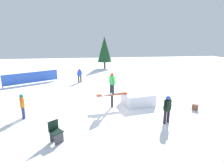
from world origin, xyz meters
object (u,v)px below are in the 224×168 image
Objects in this scene: folding_chair at (56,132)px; bystander_blue at (80,75)px; bystander_orange at (22,105)px; bystander_black at (167,108)px; pine_tree_near at (105,49)px; backpack_on_snow at (195,107)px; main_rider_on_rail at (112,84)px; rail_feature at (112,96)px.

bystander_blue is at bearing 47.14° from folding_chair.
bystander_black is at bearing 62.87° from bystander_orange.
pine_tree_near is at bearing -112.59° from bystander_black.
bystander_black is at bearing -99.25° from backpack_on_snow.
main_rider_on_rail is at bearing -72.75° from bystander_black.
bystander_black is at bearing -97.02° from bystander_blue.
folding_chair is at bearing 29.48° from main_rider_on_rail.
rail_feature is 4.38m from folding_chair.
folding_chair is 7.91m from backpack_on_snow.
bystander_black is 2.82m from backpack_on_snow.
bystander_orange is (4.85, 0.84, -0.75)m from main_rider_on_rail.
bystander_blue is at bearing -176.68° from backpack_on_snow.
bystander_blue reaches higher than folding_chair.
rail_feature is at bearing -105.51° from bystander_blue.
main_rider_on_rail is at bearing -141.24° from backpack_on_snow.
pine_tree_near is at bearing 38.57° from folding_chair.
rail_feature is 4.92m from bystander_orange.
rail_feature is 7.15m from bystander_blue.
bystander_black is 10.32m from bystander_blue.
folding_chair reaches higher than backpack_on_snow.
main_rider_on_rail reaches higher than folding_chair.
rail_feature is 2.20× the size of folding_chair.
bystander_blue is 8.81m from pine_tree_near.
main_rider_on_rail reaches higher than bystander_blue.
pine_tree_near reaches higher than bystander_orange.
main_rider_on_rail is 1.10× the size of bystander_blue.
main_rider_on_rail reaches higher than backpack_on_snow.
folding_chair is at bearing -126.69° from bystander_blue.
pine_tree_near is (-1.12, -14.75, 2.00)m from rail_feature.
bystander_orange is at bearing 1.08° from rail_feature.
pine_tree_near is (1.25, -17.21, 1.92)m from bystander_black.
folding_chair is at bearing 24.63° from bystander_orange.
main_rider_on_rail is at bearing 10.94° from folding_chair.
main_rider_on_rail is 14.85m from pine_tree_near.
bystander_orange is 1.50× the size of folding_chair.
folding_chair reaches higher than rail_feature.
bystander_black is 1.09× the size of bystander_blue.
bystander_black is (-2.38, 2.46, -0.69)m from main_rider_on_rail.
bystander_black is at bearing 125.25° from rail_feature.
pine_tree_near is at bearing -103.11° from rail_feature.
pine_tree_near is at bearing -115.02° from main_rider_on_rail.
bystander_black is at bearing 113.33° from main_rider_on_rail.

